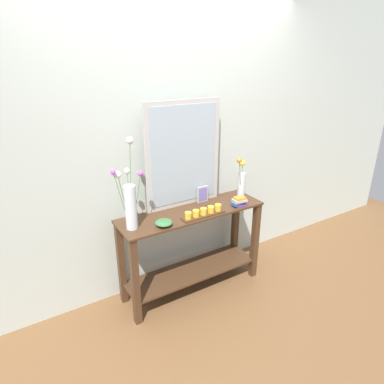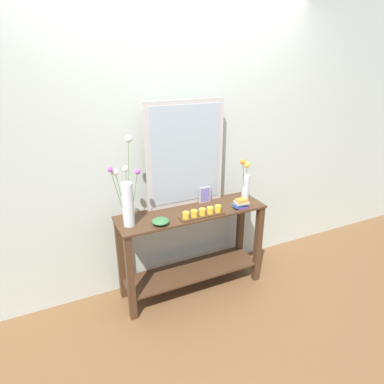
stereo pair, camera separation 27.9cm
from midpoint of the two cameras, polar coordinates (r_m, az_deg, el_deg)
name	(u,v)px [view 2 (the right image)]	position (r m, az deg, el deg)	size (l,w,h in m)	color
ground_plane	(192,288)	(3.29, 2.53, -16.11)	(7.00, 6.00, 0.02)	brown
wall_back	(177,140)	(2.94, 0.12, 8.88)	(6.40, 0.08, 2.70)	beige
console_table	(192,243)	(3.01, 2.68, -8.83)	(1.30, 0.38, 0.80)	#472D1C
mirror_leaning	(186,155)	(2.84, 1.72, 6.36)	(0.71, 0.03, 0.92)	#B7B2AD
tall_vase_left	(127,198)	(2.56, -7.99, -1.06)	(0.24, 0.16, 0.69)	silver
vase_right	(245,183)	(3.10, 11.69, 1.53)	(0.15, 0.12, 0.41)	silver
candle_tray	(202,213)	(2.76, 4.67, -3.68)	(0.39, 0.09, 0.07)	#472D1C
picture_frame_small	(205,195)	(3.01, 4.88, -0.50)	(0.11, 0.01, 0.15)	#B7B2AD
decorative_bowl	(161,221)	(2.63, -2.37, -5.08)	(0.14, 0.14, 0.05)	#38703D
book_stack	(241,204)	(2.96, 11.10, -2.01)	(0.14, 0.10, 0.08)	#663884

